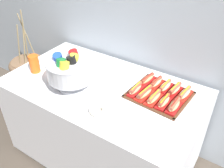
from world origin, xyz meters
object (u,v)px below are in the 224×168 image
(hot_dog_2, at_px, (154,98))
(hot_dog_8, at_px, (175,90))
(hot_dog_0, at_px, (136,89))
(floor_vase, at_px, (32,83))
(serving_tray, at_px, (159,95))
(hot_dog_7, at_px, (165,86))
(punch_bowl, at_px, (70,69))
(hot_dog_4, at_px, (174,106))
(buffet_table, at_px, (103,122))
(hot_dog_3, at_px, (164,102))
(hot_dog_1, at_px, (145,93))
(hot_dog_5, at_px, (147,79))
(donut, at_px, (98,110))
(hot_dog_9, at_px, (184,94))
(hot_dog_6, at_px, (156,83))
(cup_stack, at_px, (34,64))

(hot_dog_2, distance_m, hot_dog_8, 0.18)
(hot_dog_0, relative_size, hot_dog_2, 0.88)
(floor_vase, height_order, serving_tray, floor_vase)
(hot_dog_7, xyz_separation_m, punch_bowl, (-0.60, -0.34, 0.13))
(serving_tray, bearing_deg, hot_dog_4, -32.87)
(punch_bowl, bearing_deg, buffet_table, 35.18)
(hot_dog_3, bearing_deg, hot_dog_7, 110.38)
(hot_dog_8, bearing_deg, buffet_table, -156.89)
(hot_dog_1, distance_m, hot_dog_5, 0.18)
(buffet_table, height_order, hot_dog_0, hot_dog_0)
(buffet_table, relative_size, donut, 12.31)
(hot_dog_9, bearing_deg, hot_dog_2, -136.33)
(serving_tray, distance_m, hot_dog_9, 0.17)
(serving_tray, relative_size, hot_dog_6, 2.62)
(serving_tray, relative_size, hot_dog_9, 2.44)
(serving_tray, height_order, hot_dog_0, hot_dog_0)
(hot_dog_5, distance_m, donut, 0.49)
(floor_vase, height_order, hot_dog_2, floor_vase)
(hot_dog_1, height_order, hot_dog_5, hot_dog_1)
(buffet_table, relative_size, serving_tray, 3.50)
(hot_dog_3, height_order, hot_dog_7, hot_dog_3)
(hot_dog_5, height_order, hot_dog_9, hot_dog_9)
(serving_tray, xyz_separation_m, punch_bowl, (-0.59, -0.26, 0.15))
(punch_bowl, bearing_deg, hot_dog_3, 14.75)
(floor_vase, bearing_deg, serving_tray, -1.99)
(donut, bearing_deg, hot_dog_3, 41.77)
(buffet_table, bearing_deg, hot_dog_6, 32.96)
(hot_dog_9, xyz_separation_m, punch_bowl, (-0.75, -0.33, 0.12))
(hot_dog_5, bearing_deg, hot_dog_8, -4.06)
(hot_dog_7, distance_m, hot_dog_8, 0.08)
(hot_dog_0, xyz_separation_m, hot_dog_1, (0.07, -0.01, -0.00))
(buffet_table, distance_m, hot_dog_4, 0.69)
(hot_dog_5, bearing_deg, floor_vase, -178.31)
(hot_dog_1, xyz_separation_m, cup_stack, (-0.90, -0.18, 0.04))
(hot_dog_2, bearing_deg, hot_dog_0, 175.94)
(hot_dog_0, xyz_separation_m, hot_dog_6, (0.09, 0.16, -0.00))
(hot_dog_0, bearing_deg, hot_dog_8, 32.19)
(hot_dog_3, relative_size, hot_dog_9, 0.89)
(punch_bowl, height_order, cup_stack, punch_bowl)
(floor_vase, xyz_separation_m, hot_dog_1, (1.43, -0.13, 0.54))
(hot_dog_8, relative_size, donut, 1.35)
(hot_dog_9, distance_m, punch_bowl, 0.83)
(floor_vase, relative_size, hot_dog_6, 6.92)
(hot_dog_0, height_order, hot_dog_1, hot_dog_0)
(hot_dog_5, xyz_separation_m, hot_dog_9, (0.30, -0.02, 0.00))
(hot_dog_9, bearing_deg, hot_dog_1, -147.81)
(hot_dog_5, height_order, cup_stack, cup_stack)
(hot_dog_0, distance_m, cup_stack, 0.85)
(hot_dog_3, distance_m, hot_dog_5, 0.28)
(floor_vase, height_order, hot_dog_3, floor_vase)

